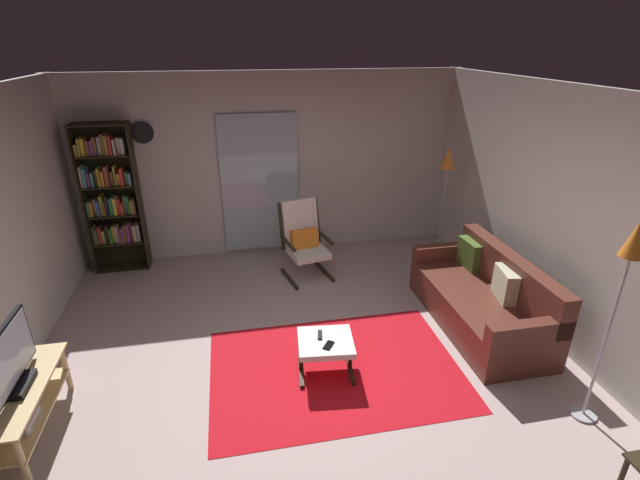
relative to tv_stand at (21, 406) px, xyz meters
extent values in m
plane|color=#B19895|center=(2.35, 0.38, -0.31)|extent=(7.02, 7.02, 0.00)
cube|color=beige|center=(2.35, 3.28, 0.99)|extent=(5.60, 0.06, 2.60)
cube|color=beige|center=(5.05, 0.38, 0.99)|extent=(0.06, 6.00, 2.60)
cube|color=silver|center=(2.18, 3.22, 0.74)|extent=(1.10, 0.01, 2.00)
cube|color=red|center=(2.64, 0.31, -0.31)|extent=(2.42, 1.69, 0.01)
cube|color=tan|center=(0.00, 0.02, 0.15)|extent=(0.42, 1.13, 0.02)
cube|color=tan|center=(0.00, 0.02, -0.10)|extent=(0.38, 1.07, 0.02)
cylinder|color=tan|center=(0.16, -0.49, -0.09)|extent=(0.05, 0.05, 0.46)
cylinder|color=tan|center=(0.16, 0.54, -0.09)|extent=(0.05, 0.05, 0.46)
cylinder|color=tan|center=(-0.16, 0.54, -0.09)|extent=(0.05, 0.05, 0.46)
cube|color=silver|center=(0.00, -0.12, -0.05)|extent=(0.25, 0.28, 0.07)
cube|color=black|center=(0.00, 0.02, 0.19)|extent=(0.20, 0.32, 0.05)
cube|color=black|center=(0.00, 0.02, 0.45)|extent=(0.04, 0.81, 0.48)
cube|color=silver|center=(0.02, 0.02, 0.45)|extent=(0.01, 0.76, 0.43)
cube|color=black|center=(-0.14, 3.03, 0.70)|extent=(0.02, 0.30, 2.02)
cube|color=black|center=(0.54, 3.03, 0.70)|extent=(0.02, 0.30, 2.02)
cube|color=black|center=(0.20, 3.17, 0.70)|extent=(0.70, 0.02, 2.02)
cube|color=black|center=(0.20, 3.03, -0.30)|extent=(0.67, 0.28, 0.02)
cube|color=black|center=(0.20, 3.03, 0.09)|extent=(0.67, 0.28, 0.02)
cube|color=black|center=(0.20, 3.03, 0.49)|extent=(0.67, 0.28, 0.02)
cube|color=black|center=(0.20, 3.03, 0.90)|extent=(0.67, 0.28, 0.02)
cube|color=black|center=(0.20, 3.03, 1.30)|extent=(0.67, 0.28, 0.02)
cube|color=black|center=(0.20, 3.03, 1.69)|extent=(0.67, 0.28, 0.02)
cube|color=brown|center=(-0.10, 3.03, 0.22)|extent=(0.02, 0.17, 0.24)
cube|color=#357A3D|center=(-0.07, 3.04, 0.20)|extent=(0.03, 0.21, 0.21)
cube|color=red|center=(-0.03, 3.03, 0.21)|extent=(0.04, 0.14, 0.23)
cube|color=olive|center=(0.01, 3.03, 0.19)|extent=(0.04, 0.12, 0.18)
cube|color=black|center=(0.07, 3.05, 0.23)|extent=(0.04, 0.17, 0.26)
cube|color=green|center=(0.10, 3.02, 0.20)|extent=(0.03, 0.14, 0.20)
cube|color=gold|center=(0.14, 3.04, 0.21)|extent=(0.04, 0.11, 0.23)
cube|color=beige|center=(0.19, 3.03, 0.21)|extent=(0.04, 0.14, 0.23)
cube|color=brown|center=(0.23, 3.02, 0.19)|extent=(0.02, 0.20, 0.19)
cube|color=purple|center=(0.26, 3.04, 0.20)|extent=(0.02, 0.22, 0.21)
cube|color=brown|center=(0.29, 3.04, 0.22)|extent=(0.04, 0.20, 0.24)
cube|color=#923692|center=(0.34, 3.02, 0.23)|extent=(0.03, 0.17, 0.26)
cube|color=brown|center=(0.37, 3.05, 0.23)|extent=(0.03, 0.12, 0.26)
cube|color=beige|center=(0.42, 3.05, 0.21)|extent=(0.04, 0.21, 0.23)
cube|color=#BDB4AC|center=(0.47, 3.01, 0.22)|extent=(0.04, 0.11, 0.24)
cube|color=#367A49|center=(-0.10, 3.02, 0.60)|extent=(0.03, 0.19, 0.21)
cube|color=orange|center=(-0.06, 3.02, 0.60)|extent=(0.03, 0.15, 0.19)
cube|color=beige|center=(-0.02, 3.05, 0.61)|extent=(0.04, 0.11, 0.22)
cube|color=#345AA6|center=(0.02, 3.02, 0.61)|extent=(0.03, 0.16, 0.22)
cube|color=#A3982B|center=(0.06, 3.05, 0.64)|extent=(0.04, 0.16, 0.27)
cube|color=brown|center=(0.10, 3.02, 0.60)|extent=(0.02, 0.16, 0.20)
cube|color=#242127|center=(0.13, 3.04, 0.63)|extent=(0.04, 0.16, 0.26)
cube|color=#2E8E50|center=(0.18, 3.01, 0.62)|extent=(0.02, 0.14, 0.23)
cube|color=teal|center=(0.20, 3.03, 0.62)|extent=(0.02, 0.15, 0.25)
cube|color=gold|center=(0.24, 3.03, 0.62)|extent=(0.04, 0.18, 0.23)
cube|color=red|center=(0.28, 3.03, 0.61)|extent=(0.04, 0.13, 0.21)
cube|color=red|center=(0.32, 3.01, 0.58)|extent=(0.03, 0.16, 0.16)
cube|color=#42814A|center=(0.36, 3.05, 0.62)|extent=(0.04, 0.11, 0.24)
cube|color=#357E3C|center=(0.40, 3.04, 0.62)|extent=(0.02, 0.17, 0.23)
cube|color=gold|center=(0.44, 3.04, 0.60)|extent=(0.02, 0.18, 0.19)
cube|color=brown|center=(0.47, 3.01, 0.60)|extent=(0.03, 0.18, 0.20)
cube|color=beige|center=(-0.10, 3.02, 1.04)|extent=(0.03, 0.20, 0.27)
cube|color=teal|center=(-0.06, 3.02, 1.03)|extent=(0.03, 0.20, 0.25)
cube|color=#8F3A89|center=(-0.03, 3.05, 1.00)|extent=(0.03, 0.18, 0.19)
cube|color=teal|center=(0.02, 3.02, 1.00)|extent=(0.04, 0.12, 0.18)
cube|color=brown|center=(0.07, 3.04, 1.01)|extent=(0.04, 0.11, 0.20)
cube|color=olive|center=(0.11, 3.02, 1.03)|extent=(0.03, 0.21, 0.25)
cube|color=orange|center=(0.15, 3.03, 1.01)|extent=(0.03, 0.20, 0.20)
cube|color=brown|center=(0.20, 3.04, 1.04)|extent=(0.04, 0.23, 0.26)
cube|color=brown|center=(0.25, 3.03, 1.00)|extent=(0.03, 0.12, 0.18)
cube|color=#A49F3B|center=(0.29, 3.04, 1.03)|extent=(0.03, 0.14, 0.25)
cube|color=gold|center=(0.34, 3.04, 0.98)|extent=(0.04, 0.14, 0.16)
cube|color=red|center=(0.38, 3.03, 1.02)|extent=(0.04, 0.19, 0.22)
cube|color=#3F7E47|center=(0.44, 3.04, 0.99)|extent=(0.04, 0.15, 0.17)
cube|color=#5A94A1|center=(0.48, 3.02, 0.99)|extent=(0.03, 0.19, 0.16)
cube|color=#A68931|center=(-0.09, 3.03, 1.38)|extent=(0.04, 0.20, 0.15)
cube|color=#9A973E|center=(-0.05, 3.03, 1.42)|extent=(0.02, 0.21, 0.23)
cube|color=gold|center=(-0.02, 3.05, 1.42)|extent=(0.04, 0.19, 0.22)
cube|color=brown|center=(0.04, 3.05, 1.40)|extent=(0.04, 0.18, 0.19)
cube|color=#8B3790|center=(0.09, 3.03, 1.40)|extent=(0.03, 0.16, 0.19)
cube|color=brown|center=(0.13, 3.02, 1.42)|extent=(0.04, 0.13, 0.23)
cube|color=#BAB2AE|center=(0.18, 3.03, 1.42)|extent=(0.04, 0.12, 0.23)
cube|color=brown|center=(0.23, 3.03, 1.44)|extent=(0.04, 0.17, 0.27)
cube|color=olive|center=(0.27, 3.04, 1.43)|extent=(0.03, 0.21, 0.25)
cube|color=red|center=(0.32, 3.02, 1.43)|extent=(0.03, 0.19, 0.24)
cube|color=beige|center=(0.36, 3.02, 1.41)|extent=(0.03, 0.19, 0.20)
cube|color=beige|center=(0.41, 3.03, 1.42)|extent=(0.04, 0.13, 0.21)
cube|color=beige|center=(0.46, 3.04, 1.41)|extent=(0.04, 0.21, 0.21)
cube|color=#572A20|center=(4.37, 0.76, -0.11)|extent=(0.84, 1.90, 0.40)
cube|color=#572A20|center=(4.70, 0.76, 0.30)|extent=(0.18, 1.90, 0.43)
cube|color=#572A20|center=(4.37, -0.12, 0.19)|extent=(0.84, 0.14, 0.20)
cube|color=#572A20|center=(4.37, 1.64, 0.19)|extent=(0.84, 0.14, 0.20)
cube|color=#466327|center=(4.57, 1.40, 0.26)|extent=(0.16, 0.39, 0.34)
cube|color=beige|center=(4.57, 0.63, 0.26)|extent=(0.21, 0.40, 0.34)
cube|color=black|center=(2.95, 2.32, -0.29)|extent=(0.17, 0.59, 0.04)
cube|color=black|center=(2.89, 2.57, 0.37)|extent=(0.08, 0.18, 0.63)
cube|color=black|center=(2.94, 2.34, 0.23)|extent=(0.15, 0.52, 0.03)
cube|color=black|center=(2.44, 2.20, -0.29)|extent=(0.17, 0.59, 0.04)
cube|color=black|center=(2.38, 2.46, 0.37)|extent=(0.08, 0.18, 0.63)
cube|color=black|center=(2.44, 2.22, 0.23)|extent=(0.15, 0.52, 0.03)
cube|color=white|center=(2.70, 2.24, 0.07)|extent=(0.58, 0.61, 0.08)
cube|color=white|center=(2.64, 2.50, 0.41)|extent=(0.51, 0.28, 0.60)
cube|color=orange|center=(2.68, 2.34, 0.19)|extent=(0.39, 0.25, 0.34)
cube|color=white|center=(2.54, 0.31, 0.02)|extent=(0.57, 0.53, 0.06)
cube|color=black|center=(2.30, 0.34, -0.29)|extent=(0.09, 0.48, 0.04)
cube|color=black|center=(2.30, 0.34, -0.14)|extent=(0.04, 0.04, 0.30)
cube|color=black|center=(2.77, 0.29, -0.29)|extent=(0.09, 0.48, 0.04)
cube|color=black|center=(2.77, 0.29, -0.14)|extent=(0.04, 0.04, 0.30)
cube|color=black|center=(2.49, 0.39, 0.06)|extent=(0.07, 0.15, 0.02)
cube|color=black|center=(2.54, 0.22, 0.06)|extent=(0.13, 0.15, 0.01)
cylinder|color=#A5A5AD|center=(4.61, -0.69, -0.30)|extent=(0.22, 0.22, 0.02)
cylinder|color=#B2B2B7|center=(4.61, -0.69, 0.46)|extent=(0.02, 0.02, 1.50)
cone|color=orange|center=(4.61, -0.69, 1.35)|extent=(0.17, 0.17, 0.28)
cylinder|color=#A5A5AD|center=(4.66, 2.41, -0.30)|extent=(0.22, 0.22, 0.02)
cylinder|color=#B2B2B7|center=(4.66, 2.41, 0.38)|extent=(0.02, 0.02, 1.35)
cone|color=orange|center=(4.66, 2.41, 1.20)|extent=(0.20, 0.20, 0.28)
cylinder|color=silver|center=(0.68, 3.21, 1.54)|extent=(0.28, 0.02, 0.28)
cylinder|color=black|center=(0.68, 3.20, 1.54)|extent=(0.29, 0.01, 0.29)
camera|label=1|loc=(1.78, -3.21, 2.68)|focal=25.82mm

